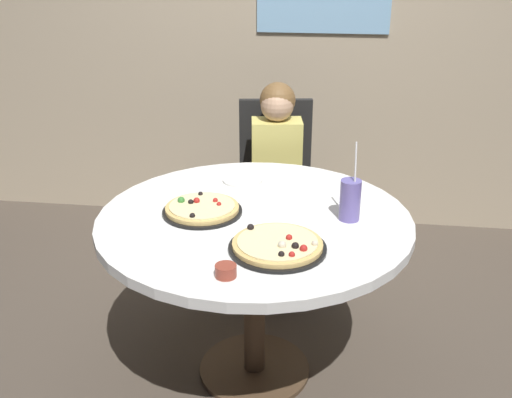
{
  "coord_description": "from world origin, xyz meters",
  "views": [
    {
      "loc": [
        0.28,
        -2.08,
        1.73
      ],
      "look_at": [
        0.0,
        0.05,
        0.8
      ],
      "focal_mm": 41.7,
      "sensor_mm": 36.0,
      "label": 1
    }
  ],
  "objects_px": {
    "dining_table": "(254,238)",
    "diner_child": "(277,198)",
    "pizza_veggie": "(278,245)",
    "soda_cup": "(350,200)",
    "plate_small": "(243,180)",
    "sauce_bowl": "(226,271)",
    "pizza_cheese": "(202,209)",
    "chair_wooden": "(276,178)"
  },
  "relations": [
    {
      "from": "pizza_veggie",
      "to": "pizza_cheese",
      "type": "bearing_deg",
      "value": 140.6
    },
    {
      "from": "dining_table",
      "to": "plate_small",
      "type": "relative_size",
      "value": 6.82
    },
    {
      "from": "dining_table",
      "to": "pizza_cheese",
      "type": "xyz_separation_m",
      "value": [
        -0.21,
        0.0,
        0.11
      ]
    },
    {
      "from": "chair_wooden",
      "to": "diner_child",
      "type": "relative_size",
      "value": 0.88
    },
    {
      "from": "dining_table",
      "to": "diner_child",
      "type": "bearing_deg",
      "value": 89.22
    },
    {
      "from": "dining_table",
      "to": "diner_child",
      "type": "height_order",
      "value": "diner_child"
    },
    {
      "from": "pizza_veggie",
      "to": "plate_small",
      "type": "xyz_separation_m",
      "value": [
        -0.22,
        0.62,
        -0.01
      ]
    },
    {
      "from": "soda_cup",
      "to": "sauce_bowl",
      "type": "distance_m",
      "value": 0.63
    },
    {
      "from": "diner_child",
      "to": "plate_small",
      "type": "xyz_separation_m",
      "value": [
        -0.11,
        -0.44,
        0.27
      ]
    },
    {
      "from": "pizza_veggie",
      "to": "soda_cup",
      "type": "distance_m",
      "value": 0.38
    },
    {
      "from": "diner_child",
      "to": "soda_cup",
      "type": "relative_size",
      "value": 3.53
    },
    {
      "from": "pizza_cheese",
      "to": "soda_cup",
      "type": "xyz_separation_m",
      "value": [
        0.57,
        0.02,
        0.06
      ]
    },
    {
      "from": "soda_cup",
      "to": "pizza_veggie",
      "type": "bearing_deg",
      "value": -131.21
    },
    {
      "from": "plate_small",
      "to": "soda_cup",
      "type": "bearing_deg",
      "value": -36.14
    },
    {
      "from": "pizza_veggie",
      "to": "pizza_cheese",
      "type": "relative_size",
      "value": 1.09
    },
    {
      "from": "pizza_cheese",
      "to": "soda_cup",
      "type": "bearing_deg",
      "value": 1.53
    },
    {
      "from": "diner_child",
      "to": "pizza_veggie",
      "type": "distance_m",
      "value": 1.1
    },
    {
      "from": "soda_cup",
      "to": "plate_small",
      "type": "distance_m",
      "value": 0.58
    },
    {
      "from": "pizza_cheese",
      "to": "plate_small",
      "type": "xyz_separation_m",
      "value": [
        0.11,
        0.36,
        -0.01
      ]
    },
    {
      "from": "diner_child",
      "to": "pizza_cheese",
      "type": "height_order",
      "value": "diner_child"
    },
    {
      "from": "diner_child",
      "to": "pizza_cheese",
      "type": "relative_size",
      "value": 3.44
    },
    {
      "from": "dining_table",
      "to": "soda_cup",
      "type": "bearing_deg",
      "value": 2.79
    },
    {
      "from": "diner_child",
      "to": "soda_cup",
      "type": "distance_m",
      "value": 0.92
    },
    {
      "from": "chair_wooden",
      "to": "plate_small",
      "type": "bearing_deg",
      "value": -98.08
    },
    {
      "from": "soda_cup",
      "to": "sauce_bowl",
      "type": "relative_size",
      "value": 4.38
    },
    {
      "from": "sauce_bowl",
      "to": "pizza_veggie",
      "type": "bearing_deg",
      "value": 53.76
    },
    {
      "from": "chair_wooden",
      "to": "soda_cup",
      "type": "height_order",
      "value": "soda_cup"
    },
    {
      "from": "chair_wooden",
      "to": "sauce_bowl",
      "type": "relative_size",
      "value": 13.57
    },
    {
      "from": "pizza_cheese",
      "to": "sauce_bowl",
      "type": "relative_size",
      "value": 4.5
    },
    {
      "from": "diner_child",
      "to": "pizza_cheese",
      "type": "bearing_deg",
      "value": -105.39
    },
    {
      "from": "diner_child",
      "to": "plate_small",
      "type": "distance_m",
      "value": 0.53
    },
    {
      "from": "pizza_cheese",
      "to": "dining_table",
      "type": "bearing_deg",
      "value": -0.71
    },
    {
      "from": "pizza_cheese",
      "to": "sauce_bowl",
      "type": "xyz_separation_m",
      "value": [
        0.18,
        -0.47,
        0.0
      ]
    },
    {
      "from": "pizza_veggie",
      "to": "soda_cup",
      "type": "bearing_deg",
      "value": 48.79
    },
    {
      "from": "plate_small",
      "to": "sauce_bowl",
      "type": "bearing_deg",
      "value": -84.99
    },
    {
      "from": "pizza_cheese",
      "to": "soda_cup",
      "type": "distance_m",
      "value": 0.58
    },
    {
      "from": "plate_small",
      "to": "dining_table",
      "type": "bearing_deg",
      "value": -74.27
    },
    {
      "from": "dining_table",
      "to": "chair_wooden",
      "type": "bearing_deg",
      "value": 90.77
    },
    {
      "from": "sauce_bowl",
      "to": "chair_wooden",
      "type": "bearing_deg",
      "value": 89.38
    },
    {
      "from": "plate_small",
      "to": "pizza_veggie",
      "type": "bearing_deg",
      "value": -70.66
    },
    {
      "from": "dining_table",
      "to": "sauce_bowl",
      "type": "xyz_separation_m",
      "value": [
        -0.03,
        -0.46,
        0.12
      ]
    },
    {
      "from": "pizza_veggie",
      "to": "soda_cup",
      "type": "xyz_separation_m",
      "value": [
        0.25,
        0.28,
        0.06
      ]
    }
  ]
}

